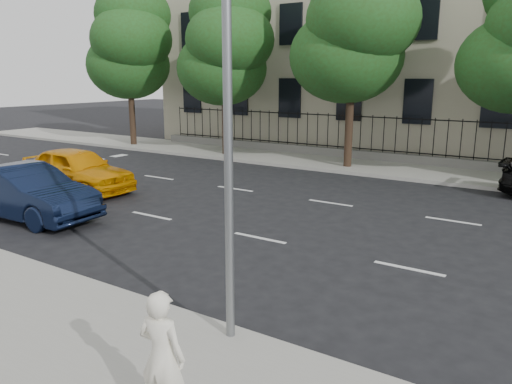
# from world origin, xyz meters

# --- Properties ---
(ground) EXTENTS (120.00, 120.00, 0.00)m
(ground) POSITION_xyz_m (0.00, 0.00, 0.00)
(ground) COLOR black
(ground) RESTS_ON ground
(near_sidewalk) EXTENTS (60.00, 4.00, 0.15)m
(near_sidewalk) POSITION_xyz_m (0.00, -4.00, 0.07)
(near_sidewalk) COLOR gray
(near_sidewalk) RESTS_ON ground
(far_sidewalk) EXTENTS (60.00, 4.00, 0.15)m
(far_sidewalk) POSITION_xyz_m (0.00, 14.00, 0.07)
(far_sidewalk) COLOR gray
(far_sidewalk) RESTS_ON ground
(lane_markings) EXTENTS (49.60, 4.62, 0.01)m
(lane_markings) POSITION_xyz_m (0.00, 4.75, 0.01)
(lane_markings) COLOR silver
(lane_markings) RESTS_ON ground
(crosswalk) EXTENTS (0.50, 12.10, 0.01)m
(crosswalk) POSITION_xyz_m (-14.00, 4.60, 0.01)
(crosswalk) COLOR silver
(crosswalk) RESTS_ON ground
(iron_fence) EXTENTS (30.00, 0.50, 2.20)m
(iron_fence) POSITION_xyz_m (0.00, 15.70, 0.65)
(iron_fence) COLOR slate
(iron_fence) RESTS_ON far_sidewalk
(street_light) EXTENTS (0.25, 3.32, 8.05)m
(street_light) POSITION_xyz_m (2.50, -1.77, 5.15)
(street_light) COLOR slate
(street_light) RESTS_ON near_sidewalk
(tree_a) EXTENTS (5.71, 5.31, 9.39)m
(tree_a) POSITION_xyz_m (-15.96, 13.36, 6.13)
(tree_a) COLOR #382619
(tree_a) RESTS_ON far_sidewalk
(tree_b) EXTENTS (5.53, 5.12, 8.97)m
(tree_b) POSITION_xyz_m (-8.96, 13.36, 5.84)
(tree_b) COLOR #382619
(tree_b) RESTS_ON far_sidewalk
(tree_c) EXTENTS (5.89, 5.50, 9.80)m
(tree_c) POSITION_xyz_m (-1.96, 13.36, 6.41)
(tree_c) COLOR #382619
(tree_c) RESTS_ON far_sidewalk
(yellow_taxi) EXTENTS (4.87, 1.97, 1.66)m
(yellow_taxi) POSITION_xyz_m (-8.73, 3.46, 0.83)
(yellow_taxi) COLOR orange
(yellow_taxi) RESTS_ON ground
(navy_sedan) EXTENTS (5.05, 1.98, 1.64)m
(navy_sedan) POSITION_xyz_m (-6.94, 0.24, 0.82)
(navy_sedan) COLOR black
(navy_sedan) RESTS_ON ground
(woman_near) EXTENTS (0.67, 0.49, 1.69)m
(woman_near) POSITION_xyz_m (3.00, -4.38, 0.99)
(woman_near) COLOR white
(woman_near) RESTS_ON near_sidewalk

